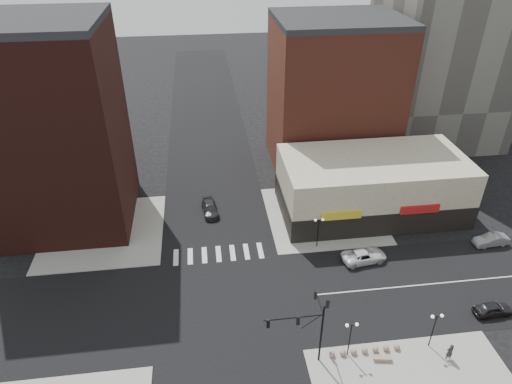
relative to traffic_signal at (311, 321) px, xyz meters
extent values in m
plane|color=black|center=(-7.24, 7.83, -4.96)|extent=(240.00, 240.00, 0.00)
cube|color=black|center=(-7.24, 7.83, -4.95)|extent=(200.00, 14.00, 0.02)
cube|color=black|center=(-7.24, 7.83, -4.95)|extent=(14.00, 200.00, 0.02)
cube|color=gray|center=(-21.74, 22.33, -4.90)|extent=(15.00, 15.00, 0.12)
cube|color=gray|center=(7.26, 22.33, -4.90)|extent=(15.00, 15.00, 0.12)
cube|color=#3A1812|center=(-26.24, 26.33, 7.54)|extent=(16.00, 15.00, 25.00)
cube|color=#3A1812|center=(-39.24, 41.83, 1.04)|extent=(20.00, 18.00, 12.00)
cube|color=brown|center=(11.76, 37.33, 6.04)|extent=(18.00, 15.00, 22.00)
cube|color=beige|center=(13.76, 22.83, -0.96)|extent=(24.00, 12.00, 8.00)
cube|color=black|center=(13.76, 22.83, -3.26)|extent=(24.20, 12.20, 3.40)
cylinder|color=black|center=(0.96, -0.37, -1.46)|extent=(0.18, 0.18, 7.00)
cylinder|color=black|center=(-1.64, -0.37, 1.04)|extent=(5.20, 0.11, 0.11)
cylinder|color=black|center=(-0.04, -0.37, 0.34)|extent=(1.72, 0.06, 1.46)
cylinder|color=black|center=(0.96, 1.13, 1.04)|extent=(0.11, 3.00, 0.11)
cube|color=black|center=(-3.84, -0.37, 0.64)|extent=(0.28, 0.18, 0.95)
sphere|color=red|center=(-3.84, -0.37, 0.94)|extent=(0.16, 0.16, 0.16)
cube|color=black|center=(-1.24, -0.37, 0.64)|extent=(0.28, 0.18, 0.95)
sphere|color=red|center=(-1.24, -0.37, 0.94)|extent=(0.16, 0.16, 0.16)
cube|color=black|center=(0.96, 2.43, 0.64)|extent=(0.18, 0.28, 0.95)
sphere|color=red|center=(0.96, 2.43, 0.94)|extent=(0.16, 0.16, 0.16)
cube|color=black|center=(1.21, -0.37, 2.34)|extent=(0.28, 0.18, 0.95)
sphere|color=red|center=(1.21, -0.37, 2.64)|extent=(0.16, 0.16, 0.16)
cylinder|color=black|center=(3.76, -0.17, -2.84)|extent=(0.11, 0.11, 4.00)
cylinder|color=black|center=(3.76, -0.17, -0.94)|extent=(0.90, 0.06, 0.06)
sphere|color=white|center=(3.31, -0.17, -0.84)|extent=(0.32, 0.32, 0.32)
sphere|color=white|center=(4.21, -0.17, -0.84)|extent=(0.32, 0.32, 0.32)
cylinder|color=black|center=(11.76, -0.17, -2.84)|extent=(0.11, 0.11, 4.00)
cylinder|color=black|center=(11.76, -0.17, -0.94)|extent=(0.90, 0.06, 0.06)
sphere|color=white|center=(11.31, -0.17, -0.84)|extent=(0.32, 0.32, 0.32)
sphere|color=white|center=(12.21, -0.17, -0.84)|extent=(0.32, 0.32, 0.32)
cylinder|color=black|center=(4.76, 15.83, -2.84)|extent=(0.11, 0.11, 4.00)
cylinder|color=black|center=(4.76, 15.83, -0.94)|extent=(0.90, 0.06, 0.06)
sphere|color=white|center=(4.31, 15.83, -0.84)|extent=(0.32, 0.32, 0.32)
sphere|color=white|center=(5.21, 15.83, -0.84)|extent=(0.32, 0.32, 0.32)
sphere|color=gray|center=(2.26, -0.17, -4.55)|extent=(0.58, 0.58, 0.58)
sphere|color=gray|center=(3.31, -0.17, -4.55)|extent=(0.58, 0.58, 0.58)
sphere|color=gray|center=(4.36, -0.17, -4.55)|extent=(0.58, 0.58, 0.58)
sphere|color=gray|center=(5.41, -0.17, -4.55)|extent=(0.58, 0.58, 0.58)
sphere|color=gray|center=(6.46, -0.17, -4.55)|extent=(0.58, 0.58, 0.58)
sphere|color=gray|center=(7.51, -0.17, -4.55)|extent=(0.58, 0.58, 0.58)
sphere|color=gray|center=(8.56, -0.17, -4.55)|extent=(0.58, 0.58, 0.58)
imported|color=silver|center=(9.66, 12.65, -4.22)|extent=(5.59, 3.15, 1.47)
imported|color=black|center=(20.04, 2.91, -4.28)|extent=(4.04, 1.76, 1.35)
imported|color=gray|center=(26.24, 13.56, -4.25)|extent=(4.42, 1.77, 1.43)
imported|color=black|center=(-7.94, 24.92, -4.27)|extent=(2.45, 4.97, 1.39)
imported|color=#29262B|center=(12.85, -1.80, -3.90)|extent=(0.71, 0.48, 1.89)
cube|color=gray|center=(6.75, -1.17, -4.70)|extent=(1.57, 0.67, 0.29)
cube|color=gray|center=(6.75, -1.17, -4.50)|extent=(1.78, 0.80, 0.11)
camera|label=1|loc=(-8.28, -26.82, 30.75)|focal=32.00mm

